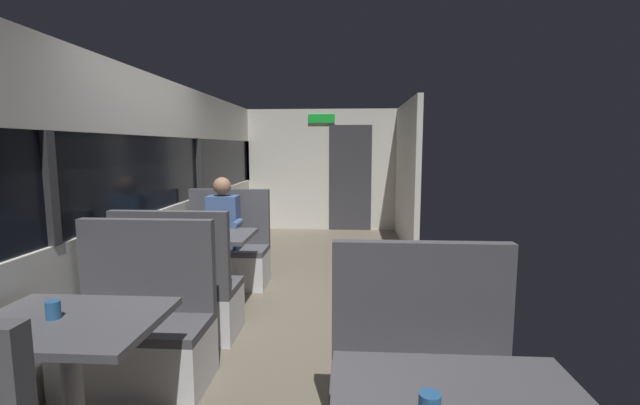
% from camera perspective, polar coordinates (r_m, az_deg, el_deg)
% --- Properties ---
extents(ground_plane, '(3.30, 9.20, 0.02)m').
position_cam_1_polar(ground_plane, '(4.40, -3.18, -14.03)').
color(ground_plane, '#665B4C').
extents(carriage_window_panel_left, '(0.09, 8.48, 2.30)m').
position_cam_1_polar(carriage_window_panel_left, '(4.53, -21.83, 0.69)').
color(carriage_window_panel_left, beige).
rests_on(carriage_window_panel_left, ground_plane).
extents(carriage_end_bulkhead, '(2.90, 0.11, 2.30)m').
position_cam_1_polar(carriage_end_bulkhead, '(8.28, 0.63, 4.24)').
color(carriage_end_bulkhead, beige).
rests_on(carriage_end_bulkhead, ground_plane).
extents(carriage_aisle_panel_right, '(0.08, 2.40, 2.30)m').
position_cam_1_polar(carriage_aisle_panel_right, '(7.14, 11.35, 3.69)').
color(carriage_aisle_panel_right, beige).
rests_on(carriage_aisle_panel_right, ground_plane).
extents(dining_table_near_window, '(0.90, 0.70, 0.74)m').
position_cam_1_polar(dining_table_near_window, '(2.60, -30.30, -15.26)').
color(dining_table_near_window, '#9E9EA3').
rests_on(dining_table_near_window, ground_plane).
extents(bench_near_window_facing_entry, '(0.95, 0.50, 1.10)m').
position_cam_1_polar(bench_near_window_facing_entry, '(3.27, -22.83, -16.02)').
color(bench_near_window_facing_entry, silver).
rests_on(bench_near_window_facing_entry, ground_plane).
extents(dining_table_mid_window, '(0.90, 0.70, 0.74)m').
position_cam_1_polar(dining_table_mid_window, '(4.43, -14.82, -5.31)').
color(dining_table_mid_window, '#9E9EA3').
rests_on(dining_table_mid_window, ground_plane).
extents(bench_mid_window_facing_end, '(0.95, 0.50, 1.10)m').
position_cam_1_polar(bench_mid_window_facing_end, '(3.88, -18.00, -12.03)').
color(bench_mid_window_facing_end, silver).
rests_on(bench_mid_window_facing_end, ground_plane).
extents(bench_mid_window_facing_entry, '(0.95, 0.50, 1.10)m').
position_cam_1_polar(bench_mid_window_facing_entry, '(5.15, -12.24, -7.01)').
color(bench_mid_window_facing_entry, silver).
rests_on(bench_mid_window_facing_entry, ground_plane).
extents(bench_front_aisle_facing_entry, '(0.95, 0.50, 1.10)m').
position_cam_1_polar(bench_front_aisle_facing_entry, '(2.46, 13.59, -23.83)').
color(bench_front_aisle_facing_entry, silver).
rests_on(bench_front_aisle_facing_entry, ground_plane).
extents(seated_passenger, '(0.47, 0.55, 1.26)m').
position_cam_1_polar(seated_passenger, '(5.03, -12.53, -4.91)').
color(seated_passenger, '#26262D').
rests_on(seated_passenger, ground_plane).
extents(coffee_cup_secondary, '(0.07, 0.07, 0.09)m').
position_cam_1_polar(coffee_cup_secondary, '(2.59, -31.84, -11.98)').
color(coffee_cup_secondary, '#26598C').
rests_on(coffee_cup_secondary, dining_table_near_window).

